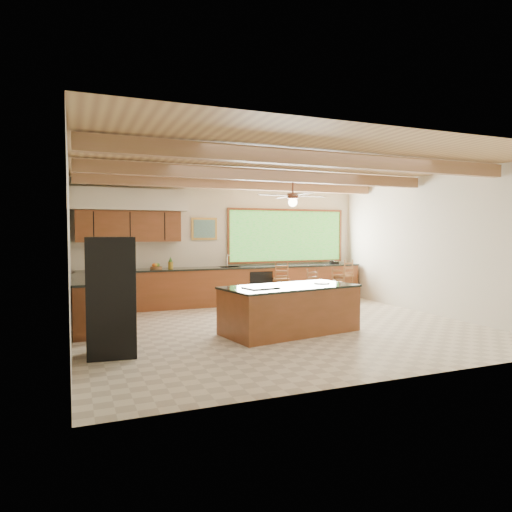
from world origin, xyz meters
name	(u,v)px	position (x,y,z in m)	size (l,w,h in m)	color
ground	(280,327)	(0.00, 0.00, 0.00)	(7.20, 7.20, 0.00)	beige
room_shell	(259,209)	(-0.17, 0.65, 2.21)	(7.27, 6.54, 3.02)	beige
counter_run	(202,289)	(-0.82, 2.52, 0.46)	(7.12, 3.10, 1.24)	brown
island	(290,309)	(-0.03, -0.46, 0.42)	(2.53, 1.51, 0.85)	brown
refrigerator	(112,296)	(-3.05, -0.84, 0.85)	(0.73, 0.71, 1.70)	black
bar_stool_a	(310,285)	(1.47, 1.55, 0.55)	(0.36, 0.36, 0.93)	brown
bar_stool_b	(337,283)	(2.19, 1.55, 0.57)	(0.41, 0.41, 0.96)	brown
bar_stool_c	(282,279)	(1.16, 2.38, 0.62)	(0.48, 0.48, 1.04)	brown
bar_stool_d	(345,276)	(2.96, 2.39, 0.63)	(0.47, 0.47, 1.07)	brown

